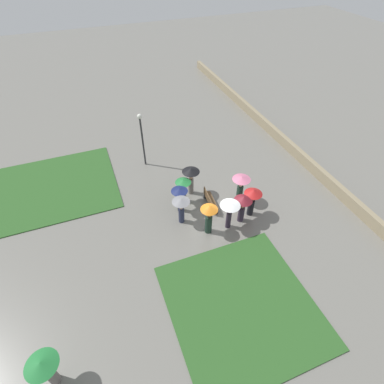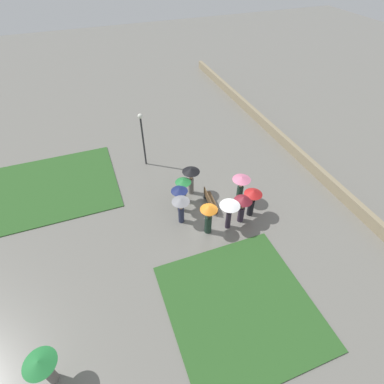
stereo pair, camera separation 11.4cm
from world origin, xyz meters
name	(u,v)px [view 1 (the left image)]	position (x,y,z in m)	size (l,w,h in m)	color
ground_plane	(214,216)	(0.00, 0.00, 0.00)	(90.00, 90.00, 0.00)	slate
lawn_patch_near	(241,305)	(-5.56, 1.11, 0.03)	(6.62, 6.40, 0.06)	#2D5B26
lawn_patch_far	(55,187)	(6.06, 8.67, 0.03)	(6.80, 7.67, 0.06)	#2D5B26
parapet_wall	(326,179)	(0.00, -8.08, 0.38)	(45.00, 0.35, 0.76)	gray
park_bench	(210,200)	(0.85, -0.10, 0.47)	(1.69, 0.56, 0.90)	brown
lamp_post	(142,133)	(6.39, 2.50, 2.57)	(0.32, 0.32, 3.94)	#2D2D30
crowd_person_maroon	(243,204)	(-0.86, -1.30, 1.35)	(1.03, 1.03, 1.87)	#2D2333
crowd_person_pink	(241,185)	(0.66, -1.99, 1.28)	(1.09, 1.09, 1.90)	#1E3328
crowd_person_red	(253,197)	(-0.61, -2.06, 1.35)	(1.04, 1.04, 1.90)	black
crowd_person_navy	(180,194)	(1.16, 1.71, 1.29)	(0.97, 0.97, 1.75)	black
crowd_person_white	(230,209)	(-1.06, -0.39, 1.46)	(1.11, 1.11, 1.92)	#2D2333
crowd_person_orange	(209,215)	(-0.96, 0.79, 1.34)	(0.95, 0.95, 2.03)	#1E3328
crowd_person_black	(191,175)	(2.38, 0.55, 1.45)	(1.08, 1.08, 1.96)	slate
crowd_person_grey	(181,205)	(0.28, 1.93, 1.31)	(1.01, 1.01, 1.82)	#282D47
crowd_person_green	(183,187)	(1.84, 1.25, 1.19)	(0.95, 0.95, 1.74)	slate
lone_walker_far_path	(44,368)	(-5.66, 9.15, 1.36)	(1.19, 1.19, 1.88)	slate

